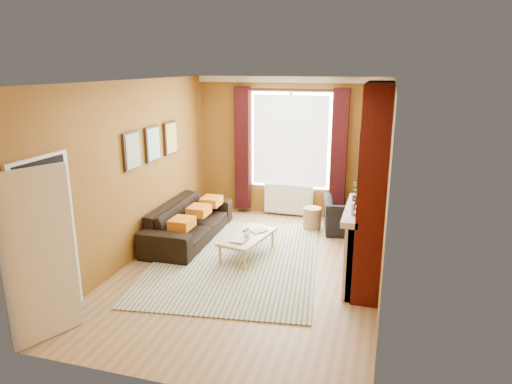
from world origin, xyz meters
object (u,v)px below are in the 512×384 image
sofa (189,221)px  wicker_stool (312,218)px  armchair (351,216)px  coffee_table (247,238)px  floor_lamp (365,161)px

sofa → wicker_stool: bearing=-62.2°
sofa → armchair: size_ratio=2.29×
wicker_stool → coffee_table: bearing=-116.9°
sofa → floor_lamp: (2.91, 1.34, 0.99)m
armchair → floor_lamp: (0.16, 0.24, 1.00)m
wicker_stool → armchair: bearing=-1.2°
sofa → armchair: bearing=-69.3°
sofa → coffee_table: 1.30m
armchair → coffee_table: 2.18m
sofa → wicker_stool: size_ratio=5.42×
sofa → floor_lamp: size_ratio=1.35×
armchair → floor_lamp: bearing=-134.2°
sofa → coffee_table: sofa is taller
armchair → floor_lamp: floor_lamp is taller
armchair → wicker_stool: (-0.73, 0.02, -0.11)m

